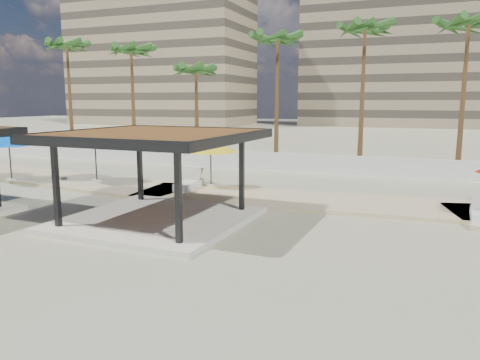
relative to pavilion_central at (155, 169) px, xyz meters
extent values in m
plane|color=tan|center=(2.31, -1.54, -2.07)|extent=(200.00, 200.00, 0.00)
cube|color=#C6B284|center=(-9.69, 5.96, -2.01)|extent=(16.40, 6.19, 0.24)
cube|color=#C6B284|center=(4.31, 5.46, -2.01)|extent=(16.24, 5.11, 0.24)
cube|color=silver|center=(2.31, 14.46, -1.47)|extent=(56.00, 0.30, 1.20)
cube|color=#937F60|center=(-39.69, 66.46, 12.93)|extent=(34.00, 16.00, 30.00)
cube|color=#847259|center=(6.31, 76.46, 11.93)|extent=(38.00, 16.00, 28.00)
cube|color=beige|center=(0.00, 0.00, -1.98)|extent=(6.73, 6.73, 0.20)
cube|color=black|center=(-2.55, -2.40, -0.39)|extent=(0.18, 0.18, 2.97)
cube|color=black|center=(-2.40, 2.55, -0.39)|extent=(0.18, 0.18, 2.97)
cube|color=black|center=(2.40, -2.55, -0.39)|extent=(0.18, 0.18, 2.97)
cube|color=black|center=(2.55, 2.40, -0.39)|extent=(0.18, 0.18, 2.97)
cube|color=brown|center=(0.00, 0.00, 1.23)|extent=(6.93, 6.93, 0.28)
cube|color=black|center=(-0.10, -3.37, 1.23)|extent=(6.83, 0.32, 0.34)
cube|color=black|center=(0.10, 3.37, 1.23)|extent=(6.83, 0.32, 0.34)
cube|color=black|center=(-3.37, 0.10, 1.23)|extent=(0.32, 6.83, 0.34)
cube|color=black|center=(3.37, -0.10, 1.23)|extent=(0.32, 6.83, 0.34)
cylinder|color=beige|center=(-12.06, 4.26, -1.83)|extent=(0.53, 0.53, 0.13)
cylinder|color=#262628|center=(-12.06, 4.26, -0.63)|extent=(0.07, 0.07, 2.53)
cone|color=blue|center=(-12.06, 4.26, 0.46)|extent=(4.01, 4.01, 0.74)
cylinder|color=beige|center=(-0.90, 6.75, -1.84)|extent=(0.48, 0.48, 0.11)
cylinder|color=#262628|center=(-0.90, 6.75, -0.75)|extent=(0.07, 0.07, 2.30)
cone|color=gold|center=(-0.90, 6.75, 0.24)|extent=(3.63, 3.63, 0.67)
cylinder|color=beige|center=(-7.35, 5.69, -1.83)|extent=(0.54, 0.54, 0.13)
cylinder|color=#262628|center=(-7.35, 5.69, -0.61)|extent=(0.08, 0.08, 2.58)
cone|color=blue|center=(-7.35, 5.69, 0.50)|extent=(3.41, 3.41, 0.75)
cube|color=silver|center=(-1.67, 5.73, -1.74)|extent=(1.02, 2.34, 0.32)
cube|color=silver|center=(-1.67, 5.73, -1.54)|extent=(1.02, 2.34, 0.07)
cube|color=silver|center=(-1.76, 6.61, -1.27)|extent=(0.83, 0.86, 0.58)
cube|color=silver|center=(11.45, 4.26, -1.76)|extent=(0.72, 1.88, 0.26)
cube|color=silver|center=(11.45, 4.26, -1.61)|extent=(0.72, 1.88, 0.06)
cube|color=silver|center=(11.48, 4.98, -1.38)|extent=(0.64, 0.66, 0.47)
cone|color=brown|center=(-18.69, 16.76, 2.55)|extent=(0.36, 0.36, 9.26)
ellipsoid|color=#27541D|center=(-18.69, 16.76, 6.93)|extent=(3.00, 3.00, 1.80)
cone|color=brown|center=(-12.69, 17.16, 2.27)|extent=(0.36, 0.36, 8.69)
ellipsoid|color=#27541D|center=(-12.69, 17.16, 6.37)|extent=(3.00, 3.00, 1.80)
cone|color=brown|center=(-6.69, 16.56, 1.42)|extent=(0.36, 0.36, 6.99)
ellipsoid|color=#27541D|center=(-6.69, 16.56, 4.66)|extent=(3.00, 3.00, 1.80)
cone|color=brown|center=(-0.69, 17.36, 2.44)|extent=(0.36, 0.36, 9.03)
ellipsoid|color=#27541D|center=(-0.69, 17.36, 6.71)|extent=(3.00, 3.00, 1.80)
cone|color=brown|center=(5.31, 16.86, 2.58)|extent=(0.36, 0.36, 9.31)
ellipsoid|color=#27541D|center=(5.31, 16.86, 6.99)|extent=(3.00, 3.00, 1.80)
cone|color=brown|center=(11.31, 17.06, 2.56)|extent=(0.36, 0.36, 9.28)
ellipsoid|color=#27541D|center=(11.31, 17.06, 6.95)|extent=(3.00, 3.00, 1.80)
camera|label=1|loc=(9.41, -14.95, 2.53)|focal=35.00mm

